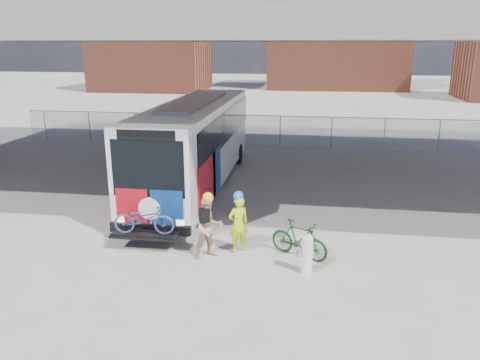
% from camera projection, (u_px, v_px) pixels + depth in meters
% --- Properties ---
extents(ground, '(160.00, 160.00, 0.00)m').
position_uv_depth(ground, '(229.00, 215.00, 16.73)').
color(ground, '#9E9991').
rests_on(ground, ground).
extents(bus, '(2.67, 12.93, 3.69)m').
position_uv_depth(bus, '(196.00, 138.00, 19.66)').
color(bus, silver).
rests_on(bus, ground).
extents(overpass, '(40.00, 16.00, 7.95)m').
position_uv_depth(overpass, '(245.00, 27.00, 18.69)').
color(overpass, '#605E59').
rests_on(overpass, ground).
extents(chainlink_fence, '(30.00, 0.06, 30.00)m').
position_uv_depth(chainlink_fence, '(263.00, 122.00, 27.72)').
color(chainlink_fence, gray).
rests_on(chainlink_fence, ground).
extents(brick_buildings, '(54.00, 22.00, 12.00)m').
position_uv_depth(brick_buildings, '(301.00, 47.00, 60.81)').
color(brick_buildings, brown).
rests_on(brick_buildings, ground).
extents(bollard, '(0.30, 0.30, 1.13)m').
position_uv_depth(bollard, '(307.00, 253.00, 12.35)').
color(bollard, white).
rests_on(bollard, ground).
extents(cyclist_hivis, '(0.74, 0.67, 1.87)m').
position_uv_depth(cyclist_hivis, '(238.00, 223.00, 13.61)').
color(cyclist_hivis, '#C0E317').
rests_on(cyclist_hivis, ground).
extents(cyclist_tan, '(1.10, 1.05, 1.96)m').
position_uv_depth(cyclist_tan, '(209.00, 227.00, 13.21)').
color(cyclist_tan, tan).
rests_on(cyclist_tan, ground).
extents(bike_parked, '(1.84, 1.30, 1.09)m').
position_uv_depth(bike_parked, '(299.00, 239.00, 13.34)').
color(bike_parked, '#123B19').
rests_on(bike_parked, ground).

